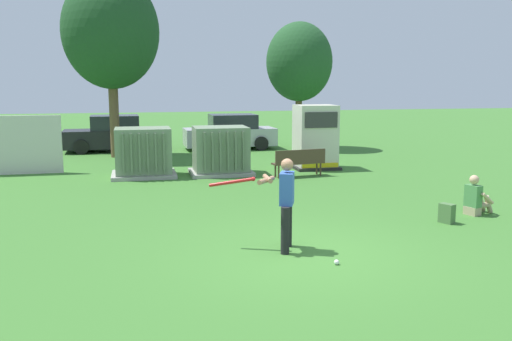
# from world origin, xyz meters

# --- Properties ---
(ground_plane) EXTENTS (96.00, 96.00, 0.00)m
(ground_plane) POSITION_xyz_m (0.00, 0.00, 0.00)
(ground_plane) COLOR #3D752D
(transformer_west) EXTENTS (2.10, 1.70, 1.62)m
(transformer_west) POSITION_xyz_m (-2.67, 9.12, 0.79)
(transformer_west) COLOR #9E9B93
(transformer_west) RESTS_ON ground
(transformer_mid_west) EXTENTS (2.10, 1.70, 1.62)m
(transformer_mid_west) POSITION_xyz_m (-0.09, 9.03, 0.79)
(transformer_mid_west) COLOR #9E9B93
(transformer_mid_west) RESTS_ON ground
(generator_enclosure) EXTENTS (1.60, 1.40, 2.30)m
(generator_enclosure) POSITION_xyz_m (3.45, 9.49, 1.14)
(generator_enclosure) COLOR #262626
(generator_enclosure) RESTS_ON ground
(park_bench) EXTENTS (1.84, 0.65, 0.92)m
(park_bench) POSITION_xyz_m (2.37, 7.92, 0.54)
(park_bench) COLOR #4C3828
(park_bench) RESTS_ON ground
(batter) EXTENTS (1.57, 0.88, 1.74)m
(batter) POSITION_xyz_m (-0.27, 0.31, 0.98)
(batter) COLOR black
(batter) RESTS_ON ground
(sports_ball) EXTENTS (0.09, 0.09, 0.09)m
(sports_ball) POSITION_xyz_m (0.40, -0.72, 0.04)
(sports_ball) COLOR white
(sports_ball) RESTS_ON ground
(seated_spectator) EXTENTS (0.78, 0.64, 0.96)m
(seated_spectator) POSITION_xyz_m (4.94, 1.99, 0.38)
(seated_spectator) COLOR tan
(seated_spectator) RESTS_ON ground
(backpack) EXTENTS (0.35, 0.38, 0.44)m
(backpack) POSITION_xyz_m (3.84, 1.42, 0.21)
(backpack) COLOR #4C723F
(backpack) RESTS_ON ground
(tree_left) EXTENTS (3.90, 3.90, 7.45)m
(tree_left) POSITION_xyz_m (-3.73, 14.21, 5.11)
(tree_left) COLOR brown
(tree_left) RESTS_ON ground
(tree_center_left) EXTENTS (3.06, 3.06, 5.85)m
(tree_center_left) POSITION_xyz_m (4.63, 15.42, 4.01)
(tree_center_left) COLOR brown
(tree_center_left) RESTS_ON ground
(parked_car_leftmost) EXTENTS (4.26, 2.04, 1.62)m
(parked_car_leftmost) POSITION_xyz_m (-3.90, 16.30, 0.75)
(parked_car_leftmost) COLOR black
(parked_car_leftmost) RESTS_ON ground
(parked_car_left_of_center) EXTENTS (4.25, 2.01, 1.62)m
(parked_car_left_of_center) POSITION_xyz_m (1.45, 15.88, 0.75)
(parked_car_left_of_center) COLOR #B2B2B7
(parked_car_left_of_center) RESTS_ON ground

